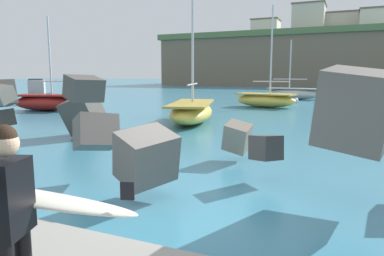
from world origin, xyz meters
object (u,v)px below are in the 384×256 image
object	(u,v)px
boat_mid_right	(38,96)
mooring_buoy_outer	(296,100)
boat_near_right	(266,100)
station_building_central	(266,29)
station_building_east	(342,24)
station_building_annex	(309,19)
surfer_with_board	(14,212)
station_building_west	(375,20)
boat_far_left	(47,102)
boat_near_centre	(191,112)
boat_mid_left	(293,93)

from	to	relation	value
boat_mid_right	mooring_buoy_outer	xyz separation A→B (m)	(20.12, 9.20, -0.41)
boat_near_right	station_building_central	xyz separation A→B (m)	(-14.01, 64.45, 13.27)
station_building_east	station_building_annex	size ratio (longest dim) A/B	1.06
surfer_with_board	station_building_annex	world-z (taller)	station_building_annex
station_building_west	station_building_annex	world-z (taller)	station_building_annex
boat_mid_right	station_building_central	xyz separation A→B (m)	(4.57, 68.43, 13.22)
boat_far_left	station_building_central	world-z (taller)	station_building_central
boat_near_centre	station_building_central	world-z (taller)	station_building_central
boat_near_centre	boat_mid_left	world-z (taller)	boat_near_centre
surfer_with_board	mooring_buoy_outer	bearing A→B (deg)	93.05
boat_near_centre	boat_mid_right	distance (m)	18.10
boat_near_right	boat_far_left	distance (m)	15.46
boat_near_centre	boat_near_right	distance (m)	10.30
mooring_buoy_outer	station_building_west	bearing A→B (deg)	80.98
surfer_with_board	station_building_annex	distance (m)	85.11
boat_far_left	station_building_annex	xyz separation A→B (m)	(9.68, 67.75, 14.19)
boat_near_right	boat_mid_right	world-z (taller)	boat_near_right
boat_near_centre	station_building_west	distance (m)	70.85
boat_near_right	boat_mid_left	bearing A→B (deg)	86.31
station_building_west	station_building_central	distance (m)	24.74
mooring_buoy_outer	station_building_central	size ratio (longest dim) A/B	0.07
station_building_east	station_building_annex	bearing A→B (deg)	-144.80
mooring_buoy_outer	station_building_central	world-z (taller)	station_building_central
boat_mid_left	station_building_west	size ratio (longest dim) A/B	0.87
station_building_west	station_building_central	xyz separation A→B (m)	(-24.00, 5.99, 0.08)
boat_near_centre	mooring_buoy_outer	xyz separation A→B (m)	(3.11, 15.40, -0.35)
boat_near_right	boat_mid_right	distance (m)	19.00
boat_mid_left	station_building_central	bearing A→B (deg)	105.07
surfer_with_board	boat_far_left	world-z (taller)	boat_far_left
boat_far_left	boat_near_right	bearing A→B (deg)	33.18
boat_near_right	boat_far_left	bearing A→B (deg)	-146.82
surfer_with_board	station_building_west	xyz separation A→B (m)	(6.87, 82.96, 12.48)
boat_mid_right	mooring_buoy_outer	size ratio (longest dim) A/B	12.43
boat_near_centre	station_building_west	world-z (taller)	station_building_west
boat_near_centre	station_building_west	bearing A→B (deg)	80.43
boat_mid_left	boat_far_left	world-z (taller)	boat_far_left
boat_near_centre	boat_mid_right	world-z (taller)	boat_near_centre
surfer_with_board	boat_far_left	size ratio (longest dim) A/B	0.34
boat_mid_left	boat_far_left	xyz separation A→B (m)	(-13.58, -18.49, -0.00)
boat_near_right	mooring_buoy_outer	distance (m)	5.45
surfer_with_board	station_building_east	bearing A→B (deg)	89.69
boat_near_right	mooring_buoy_outer	bearing A→B (deg)	73.56
boat_near_centre	boat_near_right	xyz separation A→B (m)	(1.57, 10.18, 0.01)
boat_near_right	station_building_east	bearing A→B (deg)	86.79
surfer_with_board	boat_near_right	distance (m)	24.71
surfer_with_board	station_building_east	xyz separation A→B (m)	(0.48, 88.62, 12.74)
boat_far_left	station_building_east	xyz separation A→B (m)	(16.54, 72.58, 13.42)
surfer_with_board	station_building_west	distance (m)	84.17
station_building_central	surfer_with_board	bearing A→B (deg)	-79.10
boat_mid_left	station_building_east	size ratio (longest dim) A/B	0.74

